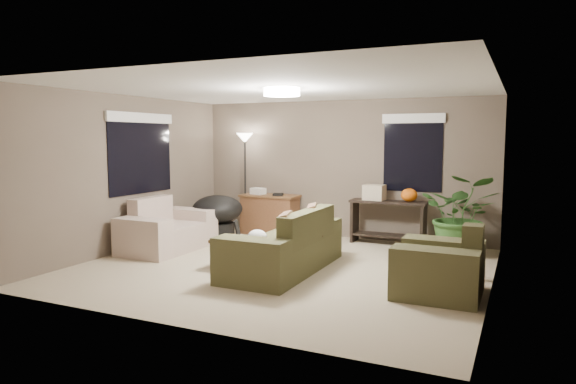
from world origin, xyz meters
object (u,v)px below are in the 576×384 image
at_px(main_sofa, 286,249).
at_px(coffee_table, 250,244).
at_px(houseplant, 461,224).
at_px(cat_scratching_post, 458,263).
at_px(armchair, 440,270).
at_px(loveseat, 166,232).
at_px(floor_lamp, 245,150).
at_px(desk, 270,214).
at_px(papasan_chair, 218,214).
at_px(console_table, 388,219).

height_order(main_sofa, coffee_table, main_sofa).
height_order(main_sofa, houseplant, houseplant).
distance_m(houseplant, cat_scratching_post, 1.48).
bearing_deg(armchair, main_sofa, 172.79).
distance_m(main_sofa, loveseat, 2.36).
bearing_deg(cat_scratching_post, main_sofa, -166.69).
xyz_separation_m(floor_lamp, houseplant, (4.03, -0.34, -1.10)).
bearing_deg(desk, papasan_chair, -126.64).
distance_m(desk, houseplant, 3.52).
xyz_separation_m(loveseat, cat_scratching_post, (4.54, 0.15, -0.08)).
bearing_deg(armchair, papasan_chair, 157.35).
bearing_deg(main_sofa, houseplant, 43.43).
xyz_separation_m(armchair, cat_scratching_post, (0.11, 0.79, -0.08)).
relative_size(coffee_table, houseplant, 0.79).
xyz_separation_m(coffee_table, console_table, (1.31, 2.52, 0.08)).
bearing_deg(cat_scratching_post, papasan_chair, 167.53).
distance_m(floor_lamp, houseplant, 4.19).
distance_m(main_sofa, papasan_chair, 2.52).
xyz_separation_m(loveseat, desk, (0.91, 1.94, 0.08)).
relative_size(main_sofa, houseplant, 1.73).
distance_m(main_sofa, floor_lamp, 3.29).
distance_m(console_table, houseplant, 1.29).
distance_m(armchair, cat_scratching_post, 0.80).
bearing_deg(houseplant, armchair, -89.46).
bearing_deg(main_sofa, desk, 121.62).
xyz_separation_m(armchair, console_table, (-1.25, 2.60, 0.14)).
bearing_deg(coffee_table, floor_lamp, 120.72).
bearing_deg(console_table, houseplant, -16.61).
bearing_deg(console_table, floor_lamp, -179.52).
height_order(armchair, cat_scratching_post, armchair).
bearing_deg(cat_scratching_post, console_table, 127.03).
distance_m(coffee_table, console_table, 2.84).
bearing_deg(desk, coffee_table, -69.10).
xyz_separation_m(main_sofa, coffee_table, (-0.47, -0.19, 0.06)).
relative_size(desk, cat_scratching_post, 2.20).
xyz_separation_m(main_sofa, papasan_chair, (-2.05, 1.46, 0.17)).
height_order(coffee_table, houseplant, houseplant).
distance_m(main_sofa, desk, 2.71).
height_order(coffee_table, floor_lamp, floor_lamp).
xyz_separation_m(main_sofa, desk, (-1.42, 2.31, 0.08)).
height_order(coffee_table, console_table, console_table).
height_order(console_table, floor_lamp, floor_lamp).
height_order(armchair, coffee_table, armchair).
distance_m(coffee_table, houseplant, 3.34).
relative_size(armchair, cat_scratching_post, 2.00).
distance_m(loveseat, houseplant, 4.69).
relative_size(armchair, papasan_chair, 1.01).
bearing_deg(coffee_table, console_table, 62.53).
bearing_deg(main_sofa, console_table, 70.14).
bearing_deg(loveseat, console_table, 31.74).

